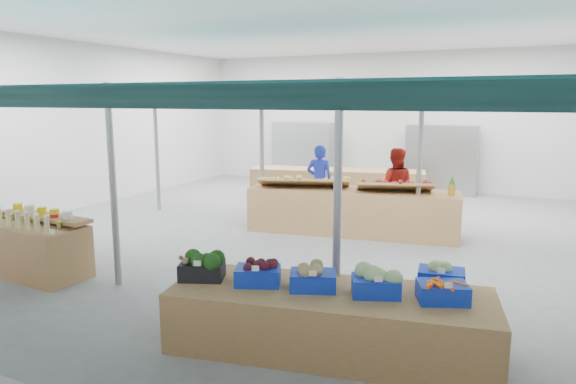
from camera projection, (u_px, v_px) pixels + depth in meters
name	position (u px, v px, depth m)	size (l,w,h in m)	color
floor	(292.00, 231.00, 10.87)	(13.00, 13.00, 0.00)	slate
hall	(320.00, 105.00, 11.68)	(13.00, 13.00, 13.00)	silver
pole_grid	(288.00, 156.00, 8.68)	(10.00, 4.60, 3.00)	gray
awnings	(288.00, 98.00, 8.51)	(9.50, 7.08, 0.30)	black
back_shelving_left	(303.00, 153.00, 17.08)	(2.00, 0.50, 2.00)	#B23F33
back_shelving_right	(441.00, 160.00, 15.13)	(2.00, 0.50, 2.00)	#B23F33
bottle_shelf	(35.00, 247.00, 8.15)	(1.88, 1.19, 1.10)	#8F603E
veg_counter	(330.00, 320.00, 5.68)	(3.53, 1.18, 0.69)	#8F603E
fruit_counter	(352.00, 211.00, 10.68)	(4.30, 1.02, 0.92)	#8F603E
far_counter	(337.00, 185.00, 14.26)	(4.76, 0.95, 0.86)	#8F603E
crate_stack	(364.00, 325.00, 5.74)	(0.45, 0.32, 0.54)	#112FBA
vendor_left	(320.00, 181.00, 12.11)	(0.63, 0.41, 1.72)	#1B2BB5
vendor_right	(395.00, 187.00, 11.33)	(0.84, 0.65, 1.72)	maroon
crate_broccoli	(202.00, 266.00, 5.97)	(0.60, 0.52, 0.35)	black
crate_beets	(258.00, 273.00, 5.81)	(0.60, 0.52, 0.29)	#112FBA
crate_celeriac	(313.00, 277.00, 5.64)	(0.60, 0.52, 0.31)	#112FBA
crate_cabbage	(376.00, 281.00, 5.47)	(0.60, 0.52, 0.35)	#112FBA
crate_carrots	(443.00, 291.00, 5.31)	(0.60, 0.52, 0.29)	#112FBA
sparrow	(185.00, 260.00, 5.88)	(0.12, 0.09, 0.11)	brown
pole_ribbon	(54.00, 218.00, 7.39)	(0.12, 0.12, 0.28)	red
apple_heap_yellow	(304.00, 180.00, 10.76)	(2.02, 1.29, 0.27)	#997247
apple_heap_red	(395.00, 184.00, 10.23)	(1.65, 1.15, 0.27)	#997247
pineapple	(452.00, 186.00, 9.93)	(0.14, 0.14, 0.39)	#8C6019
crate_extra	(441.00, 274.00, 5.72)	(0.54, 0.44, 0.32)	#112FBA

